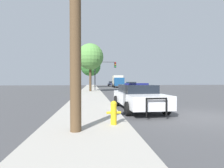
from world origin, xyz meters
TOP-DOWN VIEW (x-y plane):
  - ground_plane at (0.00, 0.00)m, footprint 110.00×110.00m
  - sidewalk_left at (-5.10, 0.00)m, footprint 3.00×110.00m
  - police_car at (-2.34, 2.24)m, footprint 2.24×5.22m
  - fire_hydrant at (-4.16, -1.43)m, footprint 0.50×0.22m
  - traffic_light at (-2.95, 20.87)m, footprint 3.52×0.35m
  - car_background_distant at (0.93, 44.14)m, footprint 2.07×3.98m
  - car_background_oncoming at (2.52, 24.91)m, footprint 1.96×4.31m
  - box_truck at (1.43, 34.83)m, footprint 2.71×7.14m
  - tree_sidewalk_far at (-5.18, 35.07)m, footprint 4.82×4.82m
  - tree_sidewalk_mid at (-5.11, 17.85)m, footprint 3.75×3.75m

SIDE VIEW (x-z plane):
  - ground_plane at x=0.00m, z-range 0.00..0.00m
  - sidewalk_left at x=-5.10m, z-range 0.00..0.13m
  - fire_hydrant at x=-4.16m, z-range 0.16..0.98m
  - car_background_distant at x=0.93m, z-range 0.03..1.45m
  - car_background_oncoming at x=2.52m, z-range 0.05..1.44m
  - police_car at x=-2.34m, z-range 0.01..1.51m
  - box_truck at x=1.43m, z-range 0.14..3.01m
  - traffic_light at x=-2.95m, z-range 1.11..5.79m
  - tree_sidewalk_mid at x=-5.11m, z-range 1.63..8.44m
  - tree_sidewalk_far at x=-5.18m, z-range 1.42..8.85m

